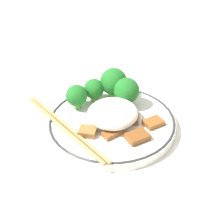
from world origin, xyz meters
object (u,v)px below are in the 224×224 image
at_px(plate, 112,124).
at_px(broccoli_back_right, 94,89).
at_px(broccoli_mid_left, 77,96).
at_px(broccoli_back_center, 114,82).
at_px(broccoli_back_left, 127,91).
at_px(chopsticks, 65,128).

xyz_separation_m(plate, broccoli_back_right, (-0.01, 0.08, 0.03)).
bearing_deg(broccoli_mid_left, broccoli_back_center, 11.99).
bearing_deg(broccoli_back_left, broccoli_back_right, 147.45).
relative_size(broccoli_back_right, broccoli_mid_left, 0.96).
xyz_separation_m(broccoli_back_right, chopsticks, (-0.07, -0.08, -0.02)).
bearing_deg(broccoli_back_right, broccoli_back_left, -32.55).
bearing_deg(chopsticks, broccoli_back_left, 18.56).
bearing_deg(plate, broccoli_back_center, 71.31).
xyz_separation_m(broccoli_back_center, chopsticks, (-0.11, -0.08, -0.03)).
bearing_deg(broccoli_back_left, broccoli_back_center, 112.84).
distance_m(broccoli_back_center, broccoli_mid_left, 0.08).
bearing_deg(broccoli_back_right, broccoli_back_center, 0.55).
bearing_deg(broccoli_back_right, chopsticks, -132.87).
relative_size(plate, broccoli_mid_left, 4.87).
distance_m(broccoli_back_right, broccoli_mid_left, 0.04).
bearing_deg(broccoli_back_left, broccoli_mid_left, 168.37).
relative_size(plate, broccoli_back_center, 3.76).
relative_size(plate, chopsticks, 1.03).
relative_size(broccoli_back_center, chopsticks, 0.27).
height_order(broccoli_back_right, chopsticks, broccoli_back_right).
bearing_deg(broccoli_back_center, broccoli_mid_left, -168.01).
bearing_deg(plate, chopsticks, -178.43).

